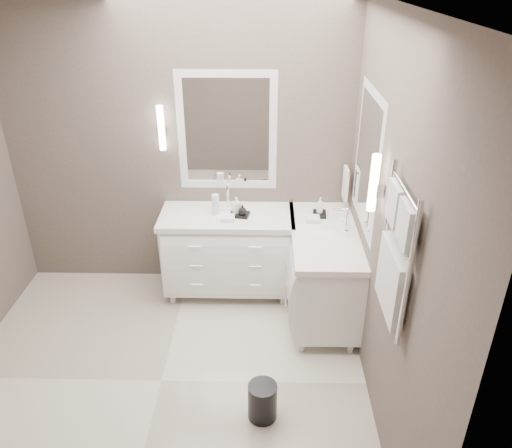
{
  "coord_description": "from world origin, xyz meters",
  "views": [
    {
      "loc": [
        0.8,
        -2.87,
        2.91
      ],
      "look_at": [
        0.73,
        0.7,
        1.03
      ],
      "focal_mm": 35.0,
      "sensor_mm": 36.0,
      "label": 1
    }
  ],
  "objects_px": {
    "vanity_right": "(323,268)",
    "towel_ladder": "(394,259)",
    "vanity_back": "(228,248)",
    "waste_bin": "(262,401)"
  },
  "relations": [
    {
      "from": "vanity_back",
      "to": "waste_bin",
      "type": "relative_size",
      "value": 4.26
    },
    {
      "from": "vanity_back",
      "to": "towel_ladder",
      "type": "xyz_separation_m",
      "value": [
        1.1,
        -1.63,
        0.91
      ]
    },
    {
      "from": "vanity_right",
      "to": "towel_ladder",
      "type": "distance_m",
      "value": 1.6
    },
    {
      "from": "vanity_right",
      "to": "waste_bin",
      "type": "xyz_separation_m",
      "value": [
        -0.53,
        -1.23,
        -0.34
      ]
    },
    {
      "from": "vanity_back",
      "to": "waste_bin",
      "type": "height_order",
      "value": "vanity_back"
    },
    {
      "from": "vanity_back",
      "to": "waste_bin",
      "type": "bearing_deg",
      "value": -77.49
    },
    {
      "from": "vanity_back",
      "to": "towel_ladder",
      "type": "relative_size",
      "value": 1.38
    },
    {
      "from": "towel_ladder",
      "to": "vanity_right",
      "type": "bearing_deg",
      "value": 99.84
    },
    {
      "from": "vanity_back",
      "to": "vanity_right",
      "type": "relative_size",
      "value": 1.0
    },
    {
      "from": "towel_ladder",
      "to": "waste_bin",
      "type": "xyz_separation_m",
      "value": [
        -0.76,
        0.07,
        -1.25
      ]
    }
  ]
}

